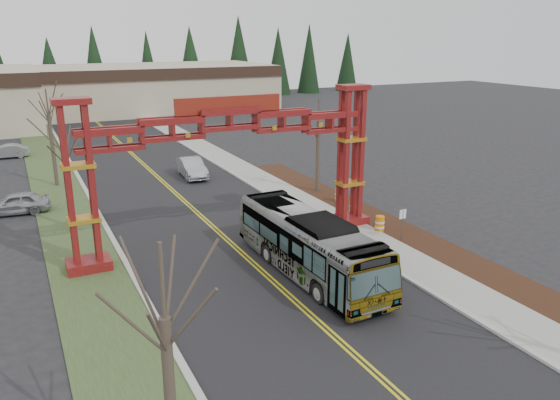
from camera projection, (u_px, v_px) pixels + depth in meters
road at (196, 211)px, 37.83m from camera, size 12.00×110.00×0.02m
lane_line_left at (194, 211)px, 37.78m from camera, size 0.12×100.00×0.01m
lane_line_right at (197, 211)px, 37.88m from camera, size 0.12×100.00×0.01m
curb_right at (275, 199)px, 40.42m from camera, size 0.30×110.00×0.15m
sidewalk_right at (293, 197)px, 41.03m from camera, size 2.60×110.00×0.14m
landscape_strip at (464, 262)px, 29.27m from camera, size 2.60×50.00×0.12m
grass_median at (74, 228)px, 34.44m from camera, size 4.00×110.00×0.08m
curb_left at (104, 223)px, 35.21m from camera, size 0.30×110.00×0.15m
gateway_arch at (230, 144)px, 30.09m from camera, size 18.20×1.60×8.90m
retail_building_east at (149, 87)px, 88.19m from camera, size 38.00×20.30×7.00m
conifer_treeline at (75, 66)px, 93.53m from camera, size 116.10×5.60×13.00m
transit_bus at (309, 245)px, 27.57m from camera, size 2.93×11.53×3.20m
silver_sedan at (192, 168)px, 46.75m from camera, size 2.00×5.06×1.64m
parked_car_near_a at (15, 203)px, 37.11m from camera, size 4.61×2.22×1.52m
parked_car_far_a at (6, 151)px, 53.85m from camera, size 4.18×1.57×1.36m
bare_tree_median_near at (165, 319)px, 12.89m from camera, size 2.92×2.92×7.29m
bare_tree_median_mid at (65, 154)px, 33.10m from camera, size 2.91×2.91×6.75m
bare_tree_median_far at (49, 115)px, 42.50m from camera, size 3.03×3.03×7.77m
bare_tree_right_far at (318, 127)px, 40.98m from camera, size 3.05×3.05×7.17m
street_sign at (402, 219)px, 31.84m from camera, size 0.46×0.06×2.03m
barrel_south at (380, 224)px, 33.70m from camera, size 0.57×0.57×1.05m
barrel_mid at (353, 208)px, 37.07m from camera, size 0.51×0.51×0.94m
barrel_north at (339, 196)px, 39.61m from camera, size 0.56×0.56×1.04m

